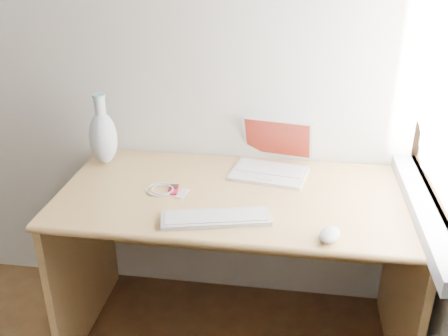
# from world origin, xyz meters

# --- Properties ---
(back_wall) EXTENTS (3.50, 0.04, 2.60)m
(back_wall) POSITION_xyz_m (0.00, 1.75, 1.30)
(back_wall) COLOR silver
(back_wall) RESTS_ON floor
(desk) EXTENTS (1.45, 0.73, 0.77)m
(desk) POSITION_xyz_m (0.98, 1.47, 0.54)
(desk) COLOR tan
(desk) RESTS_ON floor
(laptop) EXTENTS (0.35, 0.32, 0.22)m
(laptop) POSITION_xyz_m (1.09, 1.61, 0.82)
(laptop) COLOR white
(laptop) RESTS_ON desk
(external_keyboard) EXTENTS (0.42, 0.21, 0.02)m
(external_keyboard) POSITION_xyz_m (0.92, 1.15, 0.78)
(external_keyboard) COLOR silver
(external_keyboard) RESTS_ON desk
(mouse) EXTENTS (0.10, 0.13, 0.04)m
(mouse) POSITION_xyz_m (1.33, 1.08, 0.79)
(mouse) COLOR white
(mouse) RESTS_ON desk
(ipod) EXTENTS (0.05, 0.09, 0.01)m
(ipod) POSITION_xyz_m (0.71, 1.36, 0.77)
(ipod) COLOR #A20B27
(ipod) RESTS_ON desk
(cable_coil) EXTENTS (0.15, 0.15, 0.01)m
(cable_coil) POSITION_xyz_m (0.66, 1.35, 0.77)
(cable_coil) COLOR silver
(cable_coil) RESTS_ON desk
(remote) EXTENTS (0.05, 0.09, 0.01)m
(remote) POSITION_xyz_m (0.76, 1.33, 0.77)
(remote) COLOR silver
(remote) RESTS_ON desk
(vase) EXTENTS (0.13, 0.13, 0.33)m
(vase) POSITION_xyz_m (0.34, 1.59, 0.90)
(vase) COLOR silver
(vase) RESTS_ON desk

